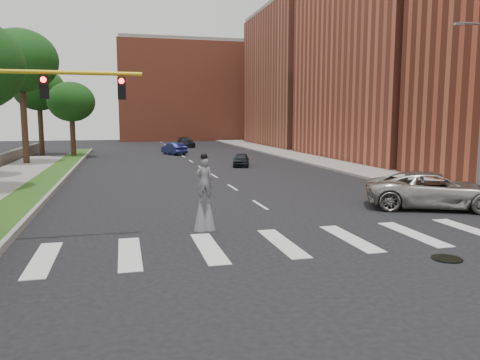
# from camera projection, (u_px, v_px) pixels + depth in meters

# --- Properties ---
(ground_plane) EXTENTS (160.00, 160.00, 0.00)m
(ground_plane) POSITION_uv_depth(u_px,v_px,m) (329.00, 248.00, 15.51)
(ground_plane) COLOR black
(ground_plane) RESTS_ON ground
(grass_median) EXTENTS (2.00, 60.00, 0.25)m
(grass_median) POSITION_uv_depth(u_px,v_px,m) (49.00, 179.00, 31.94)
(grass_median) COLOR #234914
(grass_median) RESTS_ON ground
(median_curb) EXTENTS (0.20, 60.00, 0.28)m
(median_curb) POSITION_uv_depth(u_px,v_px,m) (65.00, 178.00, 32.19)
(median_curb) COLOR gray
(median_curb) RESTS_ON ground
(sidewalk_right) EXTENTS (5.00, 90.00, 0.18)m
(sidewalk_right) POSITION_uv_depth(u_px,v_px,m) (338.00, 164.00, 42.55)
(sidewalk_right) COLOR gray
(sidewalk_right) RESTS_ON ground
(manhole) EXTENTS (0.90, 0.90, 0.04)m
(manhole) POSITION_uv_depth(u_px,v_px,m) (447.00, 259.00, 14.31)
(manhole) COLOR black
(manhole) RESTS_ON ground
(building_mid) EXTENTS (16.00, 22.00, 24.00)m
(building_mid) POSITION_uv_depth(u_px,v_px,m) (405.00, 42.00, 48.06)
(building_mid) COLOR #B25138
(building_mid) RESTS_ON ground
(building_far) EXTENTS (16.00, 22.00, 20.00)m
(building_far) POSITION_uv_depth(u_px,v_px,m) (313.00, 80.00, 71.40)
(building_far) COLOR #A4553C
(building_far) RESTS_ON ground
(building_backdrop) EXTENTS (26.00, 14.00, 18.00)m
(building_backdrop) POSITION_uv_depth(u_px,v_px,m) (187.00, 93.00, 90.73)
(building_backdrop) COLOR #B25138
(building_backdrop) RESTS_ON ground
(traffic_signal) EXTENTS (5.30, 0.23, 6.20)m
(traffic_signal) POSITION_uv_depth(u_px,v_px,m) (21.00, 122.00, 15.48)
(traffic_signal) COLOR black
(traffic_signal) RESTS_ON ground
(stilt_performer) EXTENTS (0.84, 0.55, 2.99)m
(stilt_performer) POSITION_uv_depth(u_px,v_px,m) (204.00, 200.00, 17.86)
(stilt_performer) COLOR #342215
(stilt_performer) RESTS_ON ground
(suv_crossing) EXTENTS (6.87, 5.18, 1.73)m
(suv_crossing) POSITION_uv_depth(u_px,v_px,m) (434.00, 190.00, 22.29)
(suv_crossing) COLOR #A2A099
(suv_crossing) RESTS_ON ground
(car_near) EXTENTS (2.28, 3.68, 1.17)m
(car_near) POSITION_uv_depth(u_px,v_px,m) (241.00, 160.00, 41.49)
(car_near) COLOR black
(car_near) RESTS_ON ground
(car_mid) EXTENTS (2.78, 4.47, 1.39)m
(car_mid) POSITION_uv_depth(u_px,v_px,m) (174.00, 149.00, 54.42)
(car_mid) COLOR #151A4A
(car_mid) RESTS_ON ground
(car_far) EXTENTS (2.44, 5.00, 1.40)m
(car_far) POSITION_uv_depth(u_px,v_px,m) (186.00, 142.00, 68.00)
(car_far) COLOR black
(car_far) RESTS_ON ground
(tree_4) EXTENTS (6.49, 6.49, 12.09)m
(tree_4) POSITION_uv_depth(u_px,v_px,m) (21.00, 61.00, 41.39)
(tree_4) COLOR #342215
(tree_4) RESTS_ON ground
(tree_5) EXTENTS (5.69, 5.69, 9.90)m
(tree_5) POSITION_uv_depth(u_px,v_px,m) (39.00, 89.00, 52.51)
(tree_5) COLOR #342215
(tree_5) RESTS_ON ground
(tree_6) EXTENTS (4.93, 4.93, 8.05)m
(tree_6) POSITION_uv_depth(u_px,v_px,m) (71.00, 102.00, 49.49)
(tree_6) COLOR #342215
(tree_6) RESTS_ON ground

